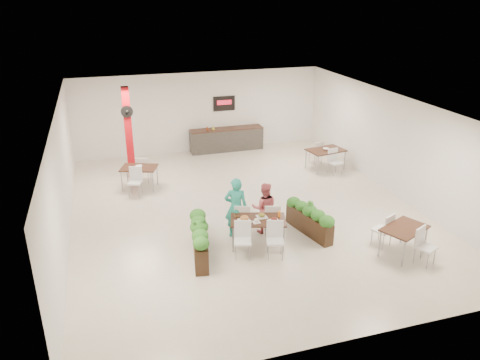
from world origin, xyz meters
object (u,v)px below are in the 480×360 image
Objects in this scene: side_table_a at (139,171)px; side_table_b at (326,152)px; diner_man at (236,208)px; diner_woman at (264,208)px; red_column at (129,132)px; planter_right at (309,217)px; side_table_c at (404,232)px; main_table at (258,223)px; service_counter at (226,139)px; planter_left at (200,237)px.

side_table_a and side_table_b have the same top height.
diner_woman is at bearing -163.37° from diner_man.
diner_man reaches higher than diner_woman.
red_column is 7.19m from planter_right.
planter_right is 1.08× the size of side_table_b.
side_table_c is at bearing -50.82° from red_column.
red_column reaches higher than main_table.
red_column is at bearing -155.00° from service_counter.
side_table_a and side_table_c have the same top height.
side_table_b is (2.91, -3.17, 0.15)m from service_counter.
service_counter is 9.46m from side_table_c.
planter_right reaches higher than side_table_b.
red_column is at bearing 114.55° from main_table.
red_column is 6.56m from main_table.
planter_left is 7.39m from side_table_b.
side_table_b is at bearing -47.39° from service_counter.
diner_man reaches higher than side_table_b.
diner_woman is (3.10, -5.24, -0.93)m from red_column.
service_counter is at bearing 122.72° from side_table_b.
side_table_b and side_table_c have the same top height.
diner_woman is at bearing 19.62° from planter_left.
diner_man is 4.28m from side_table_c.
planter_right is (4.24, -5.69, -1.15)m from red_column.
side_table_a is (-2.94, 4.08, -0.09)m from diner_woman.
service_counter is 8.30m from planter_left.
diner_woman is at bearing -34.13° from side_table_a.
side_table_a is at bearing -45.71° from diner_man.
planter_right is at bearing -53.28° from red_column.
diner_man reaches higher than main_table.
side_table_b is (3.81, 3.94, -0.08)m from diner_woman.
service_counter reaches higher than diner_woman.
red_column is 1.92× the size of side_table_a.
main_table is 1.13× the size of diner_man.
planter_left is 3.09m from planter_right.
red_column is at bearing 118.23° from side_table_a.
planter_left reaches higher than side_table_a.
diner_woman reaches higher than planter_left.
planter_left is (1.16, -5.94, -1.12)m from red_column.
side_table_a is at bearing 168.94° from side_table_b.
red_column is 1.07× the size of service_counter.
planter_left is 1.20× the size of side_table_b.
side_table_b is at bearing 18.94° from side_table_a.
side_table_c is at bearing -77.71° from service_counter.
service_counter is 7.17m from diner_woman.
side_table_c is (5.85, -6.21, -0.00)m from side_table_a.
service_counter is at bearing -86.78° from diner_man.
red_column reaches higher than planter_left.
diner_man is at bearing 16.63° from diner_woman.
red_column reaches higher than service_counter.
planter_left reaches higher than side_table_b.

